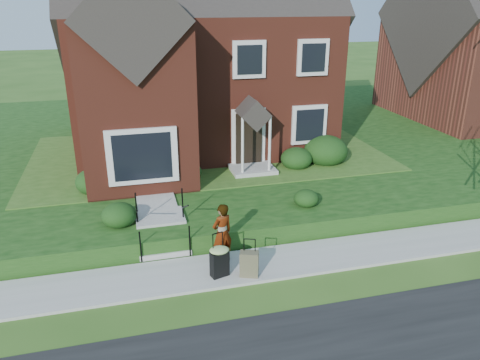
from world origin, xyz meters
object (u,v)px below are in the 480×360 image
object	(u,v)px
suitcase_black	(219,260)
suitcase_olive	(249,264)
woman	(222,233)
front_steps	(162,229)

from	to	relation	value
suitcase_black	suitcase_olive	world-z (taller)	suitcase_black
suitcase_black	suitcase_olive	distance (m)	0.75
woman	suitcase_olive	distance (m)	1.11
front_steps	suitcase_black	size ratio (longest dim) A/B	1.70
front_steps	suitcase_black	world-z (taller)	front_steps
front_steps	suitcase_olive	bearing A→B (deg)	-50.35
woman	suitcase_black	xyz separation A→B (m)	(-0.23, -0.69, -0.36)
front_steps	suitcase_olive	size ratio (longest dim) A/B	2.00
suitcase_black	woman	bearing A→B (deg)	55.74
suitcase_olive	front_steps	bearing A→B (deg)	149.73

